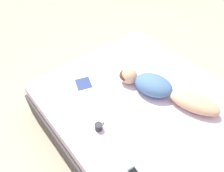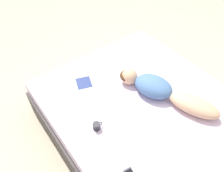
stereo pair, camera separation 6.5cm
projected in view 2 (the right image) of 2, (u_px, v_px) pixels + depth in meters
The scene contains 5 objects.
ground_plane at pixel (138, 127), 2.86m from camera, with size 12.00×12.00×0.00m, color #B7A88E.
bed at pixel (139, 115), 2.66m from camera, with size 1.97×2.18×0.56m.
person at pixel (162, 90), 2.43m from camera, with size 0.62×1.17×0.21m.
open_magazine at pixel (73, 85), 2.61m from camera, with size 0.60×0.44×0.01m.
coffee_mug at pixel (97, 126), 2.17m from camera, with size 0.11×0.07×0.08m.
Camera 2 is at (-1.21, -1.05, 2.45)m, focal length 35.00 mm.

